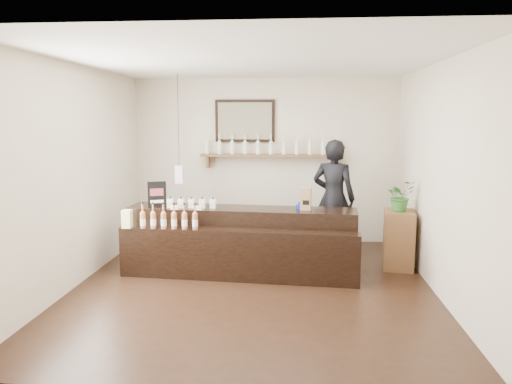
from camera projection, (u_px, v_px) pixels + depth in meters
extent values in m
plane|color=black|center=(253.00, 287.00, 6.34)|extent=(5.00, 5.00, 0.00)
plane|color=beige|center=(265.00, 161.00, 8.61)|extent=(4.50, 0.00, 4.50)
plane|color=beige|center=(223.00, 217.00, 3.67)|extent=(4.50, 0.00, 4.50)
plane|color=beige|center=(76.00, 176.00, 6.32)|extent=(0.00, 5.00, 5.00)
plane|color=beige|center=(440.00, 179.00, 5.96)|extent=(0.00, 5.00, 5.00)
plane|color=white|center=(253.00, 61.00, 5.94)|extent=(5.00, 5.00, 0.00)
cube|color=brown|center=(271.00, 155.00, 8.45)|extent=(2.40, 0.25, 0.04)
cube|color=brown|center=(208.00, 162.00, 8.59)|extent=(0.04, 0.20, 0.20)
cube|color=brown|center=(335.00, 163.00, 8.41)|extent=(0.04, 0.20, 0.20)
cube|color=black|center=(245.00, 121.00, 8.50)|extent=(1.02, 0.04, 0.72)
cube|color=#483C2E|center=(245.00, 121.00, 8.48)|extent=(0.92, 0.01, 0.62)
cube|color=white|center=(179.00, 174.00, 7.84)|extent=(0.12, 0.12, 0.28)
cylinder|color=black|center=(178.00, 120.00, 7.72)|extent=(0.01, 0.01, 1.41)
cylinder|color=#D3F2CB|center=(207.00, 148.00, 8.53)|extent=(0.07, 0.07, 0.20)
cone|color=#D3F2CB|center=(207.00, 141.00, 8.51)|extent=(0.07, 0.07, 0.05)
cylinder|color=#D3F2CB|center=(207.00, 137.00, 8.50)|extent=(0.02, 0.02, 0.07)
cylinder|color=#EF9846|center=(207.00, 134.00, 8.49)|extent=(0.03, 0.03, 0.02)
cylinder|color=white|center=(207.00, 149.00, 8.53)|extent=(0.07, 0.07, 0.09)
cylinder|color=#D3F2CB|center=(219.00, 148.00, 8.51)|extent=(0.07, 0.07, 0.20)
cone|color=#D3F2CB|center=(219.00, 141.00, 8.49)|extent=(0.07, 0.07, 0.05)
cylinder|color=#D3F2CB|center=(219.00, 137.00, 8.48)|extent=(0.02, 0.02, 0.07)
cylinder|color=#EF9846|center=(219.00, 134.00, 8.47)|extent=(0.03, 0.03, 0.02)
cylinder|color=white|center=(219.00, 149.00, 8.51)|extent=(0.07, 0.07, 0.09)
cylinder|color=#D3F2CB|center=(232.00, 148.00, 8.49)|extent=(0.07, 0.07, 0.20)
cone|color=#D3F2CB|center=(232.00, 141.00, 8.47)|extent=(0.07, 0.07, 0.05)
cylinder|color=#D3F2CB|center=(232.00, 137.00, 8.46)|extent=(0.02, 0.02, 0.07)
cylinder|color=#EF9846|center=(232.00, 134.00, 8.46)|extent=(0.03, 0.03, 0.02)
cylinder|color=white|center=(232.00, 149.00, 8.49)|extent=(0.07, 0.07, 0.09)
cylinder|color=#D3F2CB|center=(245.00, 148.00, 8.47)|extent=(0.07, 0.07, 0.20)
cone|color=#D3F2CB|center=(245.00, 141.00, 8.45)|extent=(0.07, 0.07, 0.05)
cylinder|color=#D3F2CB|center=(245.00, 137.00, 8.44)|extent=(0.02, 0.02, 0.07)
cylinder|color=#EF9846|center=(245.00, 134.00, 8.44)|extent=(0.03, 0.03, 0.02)
cylinder|color=white|center=(245.00, 149.00, 8.48)|extent=(0.07, 0.07, 0.09)
cylinder|color=#D3F2CB|center=(258.00, 148.00, 8.45)|extent=(0.07, 0.07, 0.20)
cone|color=#D3F2CB|center=(258.00, 141.00, 8.44)|extent=(0.07, 0.07, 0.05)
cylinder|color=#D3F2CB|center=(258.00, 137.00, 8.43)|extent=(0.02, 0.02, 0.07)
cylinder|color=#EF9846|center=(258.00, 134.00, 8.42)|extent=(0.03, 0.03, 0.02)
cylinder|color=white|center=(258.00, 149.00, 8.46)|extent=(0.07, 0.07, 0.09)
cylinder|color=#D3F2CB|center=(271.00, 148.00, 8.44)|extent=(0.07, 0.07, 0.20)
cone|color=#D3F2CB|center=(271.00, 141.00, 8.42)|extent=(0.07, 0.07, 0.05)
cylinder|color=#D3F2CB|center=(271.00, 137.00, 8.41)|extent=(0.02, 0.02, 0.07)
cylinder|color=#EF9846|center=(271.00, 134.00, 8.40)|extent=(0.03, 0.03, 0.02)
cylinder|color=white|center=(271.00, 149.00, 8.44)|extent=(0.07, 0.07, 0.09)
cylinder|color=#D3F2CB|center=(284.00, 148.00, 8.42)|extent=(0.07, 0.07, 0.20)
cone|color=#D3F2CB|center=(284.00, 141.00, 8.40)|extent=(0.07, 0.07, 0.05)
cylinder|color=#D3F2CB|center=(284.00, 137.00, 8.39)|extent=(0.02, 0.02, 0.07)
cylinder|color=#EF9846|center=(284.00, 134.00, 8.38)|extent=(0.03, 0.03, 0.02)
cylinder|color=white|center=(284.00, 150.00, 8.42)|extent=(0.07, 0.07, 0.09)
cylinder|color=#D3F2CB|center=(297.00, 148.00, 8.40)|extent=(0.07, 0.07, 0.20)
cone|color=#D3F2CB|center=(297.00, 141.00, 8.38)|extent=(0.07, 0.07, 0.05)
cylinder|color=#D3F2CB|center=(297.00, 137.00, 8.37)|extent=(0.02, 0.02, 0.07)
cylinder|color=#EF9846|center=(297.00, 134.00, 8.37)|extent=(0.03, 0.03, 0.02)
cylinder|color=white|center=(297.00, 150.00, 8.40)|extent=(0.07, 0.07, 0.09)
cylinder|color=#D3F2CB|center=(310.00, 148.00, 8.38)|extent=(0.07, 0.07, 0.20)
cone|color=#D3F2CB|center=(310.00, 141.00, 8.36)|extent=(0.07, 0.07, 0.05)
cylinder|color=#D3F2CB|center=(310.00, 137.00, 8.36)|extent=(0.02, 0.02, 0.07)
cylinder|color=#EF9846|center=(310.00, 134.00, 8.35)|extent=(0.03, 0.03, 0.02)
cylinder|color=white|center=(310.00, 150.00, 8.39)|extent=(0.07, 0.07, 0.09)
cylinder|color=#D3F2CB|center=(323.00, 149.00, 8.37)|extent=(0.07, 0.07, 0.20)
cone|color=#D3F2CB|center=(323.00, 141.00, 8.35)|extent=(0.07, 0.07, 0.05)
cylinder|color=#D3F2CB|center=(323.00, 137.00, 8.34)|extent=(0.02, 0.02, 0.07)
cylinder|color=#EF9846|center=(323.00, 135.00, 8.33)|extent=(0.03, 0.03, 0.02)
cylinder|color=white|center=(323.00, 150.00, 8.37)|extent=(0.07, 0.07, 0.09)
cylinder|color=#D3F2CB|center=(336.00, 149.00, 8.35)|extent=(0.07, 0.07, 0.20)
cone|color=#D3F2CB|center=(337.00, 141.00, 8.33)|extent=(0.07, 0.07, 0.05)
cylinder|color=#D3F2CB|center=(337.00, 137.00, 8.32)|extent=(0.02, 0.02, 0.07)
cylinder|color=#EF9846|center=(337.00, 135.00, 8.31)|extent=(0.03, 0.03, 0.02)
cylinder|color=white|center=(336.00, 150.00, 8.35)|extent=(0.07, 0.07, 0.09)
cube|color=black|center=(241.00, 239.00, 6.99)|extent=(3.22, 0.81, 0.89)
cube|color=black|center=(238.00, 255.00, 6.59)|extent=(3.20, 0.53, 0.67)
cube|color=white|center=(174.00, 208.00, 6.79)|extent=(0.10, 0.04, 0.05)
cube|color=white|center=(198.00, 208.00, 6.76)|extent=(0.10, 0.04, 0.05)
cube|color=#D4D682|center=(127.00, 223.00, 6.65)|extent=(0.12, 0.12, 0.12)
cube|color=#D4D682|center=(127.00, 215.00, 6.63)|extent=(0.12, 0.12, 0.12)
cube|color=#D3F2CB|center=(170.00, 203.00, 6.95)|extent=(0.08, 0.08, 0.13)
cube|color=beige|center=(170.00, 204.00, 6.91)|extent=(0.07, 0.00, 0.06)
cylinder|color=black|center=(170.00, 198.00, 6.94)|extent=(0.02, 0.02, 0.03)
cube|color=#D3F2CB|center=(181.00, 203.00, 6.93)|extent=(0.08, 0.08, 0.13)
cube|color=beige|center=(180.00, 204.00, 6.89)|extent=(0.07, 0.00, 0.06)
cylinder|color=black|center=(181.00, 198.00, 6.92)|extent=(0.02, 0.02, 0.03)
cube|color=#D3F2CB|center=(192.00, 203.00, 6.92)|extent=(0.08, 0.08, 0.13)
cube|color=beige|center=(191.00, 204.00, 6.88)|extent=(0.07, 0.00, 0.06)
cylinder|color=black|center=(192.00, 198.00, 6.91)|extent=(0.02, 0.02, 0.03)
cube|color=#D3F2CB|center=(202.00, 204.00, 6.91)|extent=(0.08, 0.08, 0.13)
cube|color=beige|center=(202.00, 204.00, 6.87)|extent=(0.07, 0.00, 0.06)
cylinder|color=black|center=(202.00, 198.00, 6.90)|extent=(0.02, 0.02, 0.03)
cube|color=#D3F2CB|center=(213.00, 204.00, 6.90)|extent=(0.08, 0.08, 0.13)
cube|color=beige|center=(212.00, 204.00, 6.86)|extent=(0.07, 0.00, 0.06)
cylinder|color=black|center=(213.00, 198.00, 6.89)|extent=(0.02, 0.02, 0.03)
cylinder|color=#A96339|center=(143.00, 221.00, 6.63)|extent=(0.07, 0.07, 0.20)
cone|color=#A96339|center=(143.00, 211.00, 6.61)|extent=(0.07, 0.07, 0.05)
cylinder|color=#A96339|center=(142.00, 207.00, 6.60)|extent=(0.02, 0.02, 0.07)
cylinder|color=black|center=(142.00, 203.00, 6.59)|extent=(0.03, 0.03, 0.02)
cylinder|color=white|center=(143.00, 222.00, 6.63)|extent=(0.07, 0.07, 0.09)
cylinder|color=#A96339|center=(153.00, 221.00, 6.61)|extent=(0.07, 0.07, 0.20)
cone|color=#A96339|center=(153.00, 211.00, 6.60)|extent=(0.07, 0.07, 0.05)
cylinder|color=#A96339|center=(153.00, 207.00, 6.59)|extent=(0.02, 0.02, 0.07)
cylinder|color=black|center=(153.00, 203.00, 6.58)|extent=(0.03, 0.03, 0.02)
cylinder|color=white|center=(153.00, 222.00, 6.62)|extent=(0.07, 0.07, 0.09)
cylinder|color=#A96339|center=(164.00, 221.00, 6.60)|extent=(0.07, 0.07, 0.20)
cone|color=#A96339|center=(163.00, 211.00, 6.58)|extent=(0.07, 0.07, 0.05)
cylinder|color=#A96339|center=(163.00, 207.00, 6.58)|extent=(0.02, 0.02, 0.07)
cylinder|color=black|center=(163.00, 203.00, 6.57)|extent=(0.03, 0.03, 0.02)
cylinder|color=white|center=(164.00, 222.00, 6.61)|extent=(0.07, 0.07, 0.09)
cylinder|color=#A96339|center=(174.00, 221.00, 6.59)|extent=(0.07, 0.07, 0.20)
cone|color=#A96339|center=(174.00, 212.00, 6.57)|extent=(0.07, 0.07, 0.05)
cylinder|color=#A96339|center=(174.00, 207.00, 6.56)|extent=(0.02, 0.02, 0.07)
cylinder|color=black|center=(174.00, 204.00, 6.56)|extent=(0.03, 0.03, 0.02)
cylinder|color=white|center=(174.00, 223.00, 6.59)|extent=(0.07, 0.07, 0.09)
cylinder|color=#A96339|center=(185.00, 221.00, 6.58)|extent=(0.07, 0.07, 0.20)
cone|color=#A96339|center=(184.00, 212.00, 6.56)|extent=(0.07, 0.07, 0.05)
cylinder|color=#A96339|center=(184.00, 207.00, 6.55)|extent=(0.02, 0.02, 0.07)
cylinder|color=black|center=(184.00, 204.00, 6.55)|extent=(0.03, 0.03, 0.02)
cylinder|color=white|center=(185.00, 223.00, 6.58)|extent=(0.07, 0.07, 0.09)
cylinder|color=#A96339|center=(195.00, 221.00, 6.57)|extent=(0.07, 0.07, 0.20)
cone|color=#A96339|center=(195.00, 212.00, 6.55)|extent=(0.07, 0.07, 0.05)
cylinder|color=#A96339|center=(195.00, 207.00, 6.54)|extent=(0.02, 0.02, 0.07)
cylinder|color=black|center=(195.00, 204.00, 6.53)|extent=(0.03, 0.03, 0.02)
cylinder|color=white|center=(195.00, 223.00, 6.57)|extent=(0.07, 0.07, 0.09)
cube|color=black|center=(157.00, 194.00, 6.99)|extent=(0.25, 0.11, 0.36)
cube|color=maroon|center=(157.00, 192.00, 6.97)|extent=(0.17, 0.07, 0.10)
cube|color=white|center=(157.00, 202.00, 6.99)|extent=(0.17, 0.07, 0.04)
cube|color=olive|center=(306.00, 199.00, 6.74)|extent=(0.15, 0.12, 0.31)
cube|color=black|center=(306.00, 203.00, 6.69)|extent=(0.09, 0.01, 0.06)
cube|color=#1720A2|center=(300.00, 207.00, 6.84)|extent=(0.13, 0.07, 0.06)
cylinder|color=#1720A2|center=(301.00, 204.00, 6.84)|extent=(0.07, 0.04, 0.07)
cube|color=brown|center=(398.00, 239.00, 7.11)|extent=(0.49, 0.62, 0.82)
imported|color=#2C6729|center=(400.00, 196.00, 7.02)|extent=(0.50, 0.48, 0.44)
imported|color=black|center=(334.00, 191.00, 7.63)|extent=(0.87, 0.71, 2.05)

